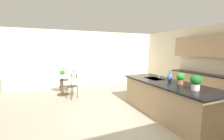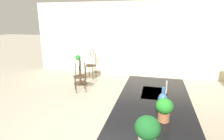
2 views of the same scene
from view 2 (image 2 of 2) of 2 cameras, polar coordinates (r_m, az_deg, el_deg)
name	(u,v)px [view 2 (image 2 of 2)]	position (r m, az deg, el deg)	size (l,w,h in m)	color
wall_left_window	(134,40)	(6.99, 6.87, 9.30)	(0.12, 7.80, 2.70)	beige
kitchen_island	(151,137)	(2.84, 12.06, -19.61)	(2.80, 1.06, 0.92)	tan
bistro_table	(80,71)	(6.16, -9.84, -0.19)	(0.80, 0.80, 0.74)	#3D2D1E
chair_near_window	(91,62)	(6.76, -6.39, 2.43)	(0.50, 0.42, 1.04)	#3D2D1E
chair_by_island	(80,73)	(5.41, -9.82, -0.99)	(0.52, 0.52, 1.04)	#3D2D1E
sink_faucet	(166,87)	(3.08, 16.40, -5.18)	(0.02, 0.02, 0.22)	#B2B5BA
potted_plant_on_table	(78,58)	(5.93, -10.42, 3.53)	(0.18, 0.18, 0.25)	beige
potted_plant_counter_near	(164,108)	(2.27, 15.82, -11.29)	(0.20, 0.20, 0.28)	#9E603D
potted_plant_counter_far	(147,131)	(1.77, 10.83, -18.00)	(0.23, 0.23, 0.33)	beige
vase_on_counter	(163,100)	(2.61, 15.34, -8.87)	(0.13, 0.13, 0.29)	#386099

